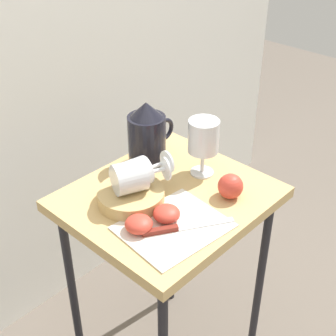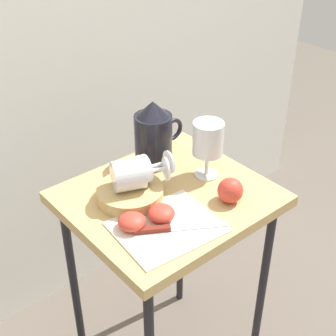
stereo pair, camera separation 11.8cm
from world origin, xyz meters
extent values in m
cube|color=white|center=(0.00, 0.52, 1.02)|extent=(2.40, 0.03, 2.03)
cube|color=tan|center=(0.00, 0.00, 0.67)|extent=(0.50, 0.44, 0.03)
cylinder|color=black|center=(0.21, -0.18, 0.33)|extent=(0.02, 0.02, 0.65)
cylinder|color=black|center=(-0.21, 0.18, 0.33)|extent=(0.02, 0.02, 0.65)
cylinder|color=black|center=(0.21, 0.18, 0.33)|extent=(0.02, 0.02, 0.65)
cube|color=silver|center=(-0.09, -0.10, 0.68)|extent=(0.25, 0.22, 0.00)
cylinder|color=tan|center=(-0.09, 0.04, 0.70)|extent=(0.17, 0.17, 0.03)
cylinder|color=black|center=(0.07, 0.14, 0.76)|extent=(0.10, 0.10, 0.15)
cylinder|color=#B23819|center=(0.07, 0.14, 0.73)|extent=(0.10, 0.10, 0.08)
cone|color=black|center=(0.07, 0.14, 0.85)|extent=(0.09, 0.09, 0.04)
torus|color=black|center=(0.14, 0.14, 0.76)|extent=(0.07, 0.01, 0.07)
cylinder|color=silver|center=(0.14, 0.00, 0.69)|extent=(0.06, 0.06, 0.00)
cylinder|color=silver|center=(0.14, 0.00, 0.72)|extent=(0.01, 0.01, 0.07)
cylinder|color=silver|center=(0.14, 0.00, 0.80)|extent=(0.08, 0.08, 0.09)
cylinder|color=#B23819|center=(0.14, 0.00, 0.78)|extent=(0.07, 0.07, 0.04)
cylinder|color=silver|center=(-0.07, 0.05, 0.75)|extent=(0.10, 0.09, 0.07)
cylinder|color=silver|center=(0.00, 0.04, 0.75)|extent=(0.06, 0.02, 0.01)
cylinder|color=silver|center=(0.03, 0.03, 0.75)|extent=(0.02, 0.06, 0.06)
cylinder|color=silver|center=(-0.09, 0.05, 0.76)|extent=(0.10, 0.10, 0.08)
cylinder|color=silver|center=(-0.02, 0.02, 0.76)|extent=(0.06, 0.03, 0.01)
cylinder|color=silver|center=(0.00, 0.01, 0.76)|extent=(0.03, 0.06, 0.06)
ellipsoid|color=#CC3D2D|center=(-0.15, -0.05, 0.70)|extent=(0.06, 0.06, 0.04)
ellipsoid|color=#CC3D2D|center=(-0.08, -0.07, 0.70)|extent=(0.06, 0.06, 0.04)
sphere|color=#CC3D2D|center=(0.10, -0.12, 0.72)|extent=(0.06, 0.06, 0.06)
cube|color=silver|center=(-0.03, -0.15, 0.69)|extent=(0.12, 0.09, 0.00)
cube|color=maroon|center=(-0.13, -0.09, 0.69)|extent=(0.08, 0.06, 0.01)
camera|label=1|loc=(-0.74, -0.69, 1.42)|focal=52.13mm
camera|label=2|loc=(-0.65, -0.77, 1.42)|focal=52.13mm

